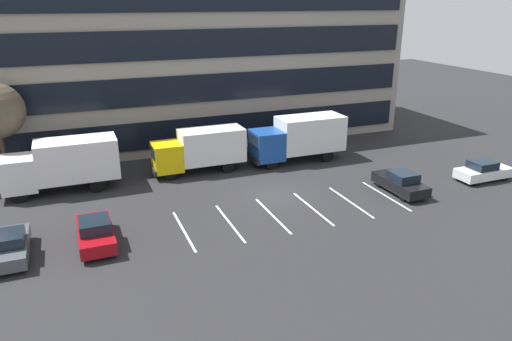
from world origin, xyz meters
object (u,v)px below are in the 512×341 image
object	(u,v)px
box_truck_yellow	(200,149)
sedan_charcoal	(10,246)
sedan_white	(483,171)
sedan_maroon	(96,232)
box_truck_white	(63,163)
box_truck_blue	(299,137)
sedan_black	(401,182)

from	to	relation	value
box_truck_yellow	sedan_charcoal	world-z (taller)	box_truck_yellow
sedan_white	sedan_maroon	distance (m)	27.24
box_truck_white	box_truck_yellow	distance (m)	9.82
sedan_charcoal	sedan_maroon	bearing A→B (deg)	-0.94
box_truck_yellow	sedan_white	distance (m)	21.07
sedan_white	box_truck_blue	bearing A→B (deg)	139.56
sedan_white	sedan_black	distance (m)	7.16
box_truck_white	sedan_white	bearing A→B (deg)	-17.79
box_truck_white	sedan_white	size ratio (longest dim) A/B	1.87
box_truck_white	sedan_charcoal	xyz separation A→B (m)	(-2.85, -8.80, -1.32)
box_truck_white	sedan_white	distance (m)	30.06
box_truck_white	sedan_white	world-z (taller)	box_truck_white
sedan_maroon	sedan_black	size ratio (longest dim) A/B	1.02
box_truck_white	sedan_maroon	size ratio (longest dim) A/B	1.78
sedan_charcoal	sedan_black	world-z (taller)	sedan_black
sedan_maroon	sedan_charcoal	size ratio (longest dim) A/B	1.04
sedan_white	box_truck_white	bearing A→B (deg)	162.21
box_truck_white	sedan_black	bearing A→B (deg)	-22.50
sedan_black	sedan_white	bearing A→B (deg)	-2.38
sedan_charcoal	sedan_white	bearing A→B (deg)	-0.68
box_truck_blue	box_truck_yellow	world-z (taller)	box_truck_blue
sedan_maroon	sedan_white	bearing A→B (deg)	-0.64
box_truck_yellow	sedan_black	distance (m)	14.86
box_truck_white	sedan_charcoal	distance (m)	9.34
box_truck_blue	box_truck_yellow	xyz separation A→B (m)	(-8.18, 0.44, -0.20)
box_truck_blue	sedan_black	size ratio (longest dim) A/B	1.84
sedan_charcoal	sedan_black	size ratio (longest dim) A/B	0.98
sedan_maroon	sedan_charcoal	distance (m)	4.20
sedan_black	box_truck_blue	bearing A→B (deg)	111.55
box_truck_yellow	sedan_black	size ratio (longest dim) A/B	1.67
box_truck_blue	sedan_maroon	xyz separation A→B (m)	(-16.63, -8.73, -1.32)
box_truck_white	sedan_charcoal	world-z (taller)	box_truck_white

